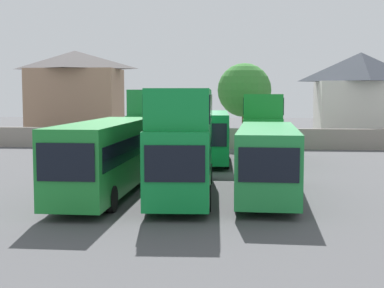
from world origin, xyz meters
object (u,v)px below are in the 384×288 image
(bus_1, at_px, (106,154))
(bus_2, at_px, (184,136))
(bus_5, at_px, (210,134))
(house_terrace_centre, at_px, (360,97))
(house_terrace_left, at_px, (76,94))
(tree_left_of_lot, at_px, (244,90))
(bus_3, at_px, (267,157))
(bus_6, at_px, (264,124))
(bus_4, at_px, (156,121))

(bus_1, bearing_deg, bus_2, 99.02)
(bus_5, bearing_deg, house_terrace_centre, 139.33)
(house_terrace_left, bearing_deg, tree_left_of_lot, -19.75)
(tree_left_of_lot, bearing_deg, bus_3, -87.77)
(bus_2, bearing_deg, bus_6, 159.43)
(bus_1, bearing_deg, house_terrace_centre, 150.78)
(house_terrace_centre, height_order, tree_left_of_lot, house_terrace_centre)
(bus_3, bearing_deg, bus_4, -149.38)
(bus_1, height_order, bus_2, bus_2)
(bus_3, height_order, bus_4, bus_4)
(bus_3, relative_size, house_terrace_left, 1.07)
(bus_3, height_order, house_terrace_centre, house_terrace_centre)
(bus_2, height_order, house_terrace_centre, house_terrace_centre)
(house_terrace_centre, distance_m, tree_left_of_lot, 12.81)
(bus_1, xyz_separation_m, house_terrace_left, (-11.33, 32.54, 2.78))
(bus_3, xyz_separation_m, bus_5, (-3.42, 13.40, 0.13))
(bus_4, xyz_separation_m, bus_6, (7.69, -0.11, -0.15))
(bus_6, bearing_deg, tree_left_of_lot, -171.04)
(bus_1, xyz_separation_m, bus_4, (0.23, 13.89, 0.86))
(bus_4, bearing_deg, tree_left_of_lot, 151.02)
(bus_5, distance_m, tree_left_of_lot, 12.94)
(bus_3, height_order, house_terrace_left, house_terrace_left)
(bus_4, bearing_deg, house_terrace_centre, 133.10)
(bus_4, height_order, bus_5, bus_4)
(bus_1, bearing_deg, bus_3, 93.66)
(bus_1, bearing_deg, tree_left_of_lot, 166.53)
(bus_5, height_order, house_terrace_centre, house_terrace_centre)
(bus_3, bearing_deg, bus_2, -89.97)
(bus_5, bearing_deg, tree_left_of_lot, 166.40)
(bus_4, xyz_separation_m, tree_left_of_lot, (6.35, 12.21, 2.30))
(house_terrace_left, bearing_deg, bus_2, -64.92)
(bus_1, height_order, bus_6, bus_6)
(bus_2, xyz_separation_m, bus_3, (3.93, -0.14, -0.95))
(bus_2, bearing_deg, house_terrace_left, -157.61)
(bus_2, bearing_deg, bus_5, 175.11)
(bus_4, distance_m, bus_6, 7.69)
(bus_1, distance_m, bus_3, 7.59)
(bus_2, xyz_separation_m, bus_5, (0.51, 13.26, -0.83))
(bus_3, distance_m, bus_4, 15.40)
(bus_3, bearing_deg, house_terrace_centre, 163.31)
(bus_1, height_order, tree_left_of_lot, tree_left_of_lot)
(bus_2, bearing_deg, tree_left_of_lot, 170.77)
(bus_4, bearing_deg, bus_1, -2.45)
(bus_5, height_order, tree_left_of_lot, tree_left_of_lot)
(bus_6, height_order, house_terrace_left, house_terrace_left)
(bus_1, relative_size, bus_2, 1.00)
(bus_1, relative_size, bus_5, 1.06)
(bus_2, relative_size, bus_5, 1.05)
(bus_3, height_order, tree_left_of_lot, tree_left_of_lot)
(bus_6, height_order, tree_left_of_lot, tree_left_of_lot)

